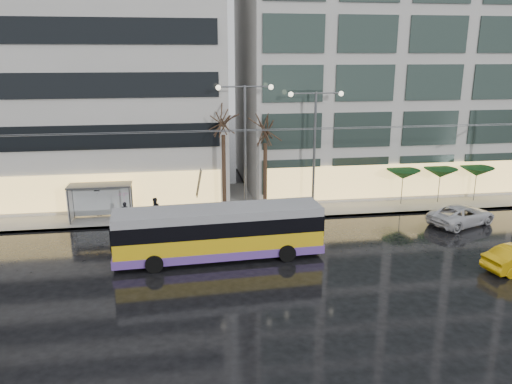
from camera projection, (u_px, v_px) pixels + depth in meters
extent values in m
plane|color=black|center=(234.00, 280.00, 25.62)|extent=(140.00, 140.00, 0.00)
cube|color=gray|center=(240.00, 200.00, 39.22)|extent=(80.00, 10.00, 0.15)
cube|color=slate|center=(249.00, 220.00, 34.51)|extent=(80.00, 0.10, 0.15)
cube|color=#AAA7A3|center=(427.00, 36.00, 43.07)|extent=(32.00, 14.00, 25.00)
cube|color=gold|center=(219.00, 242.00, 28.06)|extent=(11.60, 3.00, 1.44)
cube|color=#5F3C97|center=(219.00, 249.00, 28.19)|extent=(11.64, 3.04, 0.48)
cube|color=black|center=(219.00, 224.00, 27.78)|extent=(11.62, 3.02, 0.86)
cube|color=gray|center=(219.00, 212.00, 27.60)|extent=(11.60, 3.00, 0.48)
cube|color=black|center=(318.00, 220.00, 28.94)|extent=(0.17, 2.20, 1.24)
cube|color=black|center=(112.00, 234.00, 26.69)|extent=(0.17, 2.20, 1.24)
cylinder|color=black|center=(277.00, 238.00, 30.04)|extent=(0.97, 0.39, 0.96)
cylinder|color=black|center=(287.00, 253.00, 27.78)|extent=(0.97, 0.39, 0.96)
cylinder|color=black|center=(154.00, 247.00, 28.62)|extent=(0.97, 0.39, 0.96)
cylinder|color=black|center=(154.00, 264.00, 26.36)|extent=(0.97, 0.39, 0.96)
cylinder|color=#595B60|center=(199.00, 185.00, 27.90)|extent=(0.24, 3.56, 2.52)
cylinder|color=#595B60|center=(198.00, 183.00, 28.35)|extent=(0.24, 3.56, 2.52)
cylinder|color=#595B60|center=(239.00, 131.00, 29.41)|extent=(42.00, 0.04, 0.04)
cylinder|color=#595B60|center=(238.00, 130.00, 29.89)|extent=(42.00, 0.04, 0.04)
cube|color=#595B60|center=(100.00, 185.00, 33.76)|extent=(4.20, 1.60, 0.12)
cube|color=silver|center=(103.00, 200.00, 34.76)|extent=(4.00, 0.05, 2.20)
cube|color=white|center=(70.00, 204.00, 33.80)|extent=(0.10, 1.40, 2.20)
cylinder|color=#595B60|center=(69.00, 207.00, 33.14)|extent=(0.10, 0.10, 2.40)
cylinder|color=#595B60|center=(73.00, 201.00, 34.47)|extent=(0.10, 0.10, 2.40)
cylinder|color=#595B60|center=(130.00, 205.00, 33.72)|extent=(0.10, 0.10, 2.40)
cylinder|color=#595B60|center=(132.00, 199.00, 35.05)|extent=(0.10, 0.10, 2.40)
cylinder|color=#595B60|center=(245.00, 151.00, 34.95)|extent=(0.18, 0.18, 9.00)
cylinder|color=#595B60|center=(232.00, 87.00, 33.63)|extent=(1.80, 0.10, 0.10)
cylinder|color=#595B60|center=(258.00, 86.00, 33.89)|extent=(1.80, 0.10, 0.10)
sphere|color=#FFF2CC|center=(218.00, 88.00, 33.52)|extent=(0.36, 0.36, 0.36)
sphere|color=#FFF2CC|center=(271.00, 87.00, 34.04)|extent=(0.36, 0.36, 0.36)
cylinder|color=#595B60|center=(314.00, 152.00, 35.74)|extent=(0.18, 0.18, 8.50)
cylinder|color=#595B60|center=(304.00, 93.00, 34.49)|extent=(1.80, 0.10, 0.10)
cylinder|color=#595B60|center=(329.00, 93.00, 34.75)|extent=(1.80, 0.10, 0.10)
sphere|color=#FFF2CC|center=(291.00, 94.00, 34.38)|extent=(0.36, 0.36, 0.36)
sphere|color=#FFF2CC|center=(341.00, 94.00, 34.90)|extent=(0.36, 0.36, 0.36)
cylinder|color=black|center=(224.00, 174.00, 35.37)|extent=(0.28, 0.28, 5.60)
cylinder|color=black|center=(265.00, 177.00, 36.09)|extent=(0.28, 0.28, 4.90)
cylinder|color=#595B60|center=(402.00, 190.00, 37.79)|extent=(0.06, 0.06, 2.20)
cone|color=#0F3814|center=(403.00, 174.00, 37.47)|extent=(2.50, 2.50, 0.70)
cylinder|color=#595B60|center=(439.00, 188.00, 38.22)|extent=(0.06, 0.06, 2.20)
cone|color=#0F3814|center=(440.00, 173.00, 37.90)|extent=(2.50, 2.50, 0.70)
cylinder|color=#595B60|center=(475.00, 187.00, 38.66)|extent=(0.06, 0.06, 2.20)
cone|color=#0F3814|center=(477.00, 172.00, 38.34)|extent=(2.50, 2.50, 0.70)
imported|color=silver|center=(462.00, 215.00, 33.71)|extent=(5.42, 3.89, 1.37)
imported|color=black|center=(125.00, 213.00, 33.41)|extent=(0.61, 0.46, 1.52)
imported|color=#EE4FBA|center=(124.00, 199.00, 33.14)|extent=(1.13, 1.15, 0.88)
imported|color=black|center=(155.00, 210.00, 33.68)|extent=(1.04, 0.96, 1.73)
imported|color=black|center=(98.00, 202.00, 35.08)|extent=(1.31, 0.83, 1.94)
imported|color=black|center=(97.00, 191.00, 34.88)|extent=(0.89, 0.89, 0.72)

